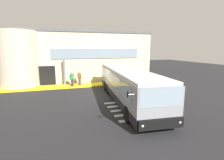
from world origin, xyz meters
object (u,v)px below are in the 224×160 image
object	(u,v)px
passenger_near_column	(72,78)
bus_main_foreground	(127,86)
entry_support_column	(64,72)
passenger_by_doorway	(79,77)

from	to	relation	value
passenger_near_column	bus_main_foreground	bearing A→B (deg)	-57.65
entry_support_column	passenger_near_column	size ratio (longest dim) A/B	1.83
passenger_near_column	passenger_by_doorway	xyz separation A→B (m)	(0.89, 0.33, -0.03)
bus_main_foreground	passenger_by_doorway	bearing A→B (deg)	115.33
bus_main_foreground	passenger_near_column	world-z (taller)	bus_main_foreground
bus_main_foreground	passenger_near_column	size ratio (longest dim) A/B	7.23
passenger_near_column	passenger_by_doorway	size ratio (longest dim) A/B	1.00
passenger_by_doorway	bus_main_foreground	bearing A→B (deg)	-64.67
passenger_near_column	entry_support_column	bearing A→B (deg)	125.65
bus_main_foreground	passenger_by_doorway	world-z (taller)	bus_main_foreground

